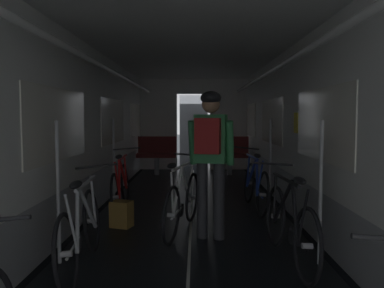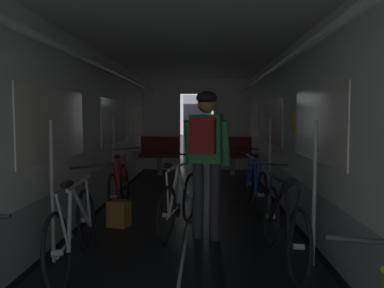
% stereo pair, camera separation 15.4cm
% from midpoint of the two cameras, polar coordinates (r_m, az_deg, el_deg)
% --- Properties ---
extents(train_car_shell, '(3.14, 12.34, 2.57)m').
position_cam_midpoint_polar(train_car_shell, '(5.28, 0.31, 6.82)').
color(train_car_shell, black).
rests_on(train_car_shell, ground).
extents(bench_seat_far_left, '(0.98, 0.51, 0.95)m').
position_cam_midpoint_polar(bench_seat_far_left, '(9.84, -4.24, -1.10)').
color(bench_seat_far_left, gray).
rests_on(bench_seat_far_left, ground).
extents(bench_seat_far_right, '(0.98, 0.51, 0.95)m').
position_cam_midpoint_polar(bench_seat_far_right, '(9.82, 6.27, -1.13)').
color(bench_seat_far_right, gray).
rests_on(bench_seat_far_right, ground).
extents(bicycle_silver, '(0.44, 1.69, 0.95)m').
position_cam_midpoint_polar(bicycle_silver, '(3.91, -15.53, -11.78)').
color(bicycle_silver, black).
rests_on(bicycle_silver, ground).
extents(bicycle_red, '(0.44, 1.69, 0.95)m').
position_cam_midpoint_polar(bicycle_red, '(6.05, -9.70, -6.11)').
color(bicycle_red, black).
rests_on(bicycle_red, ground).
extents(bicycle_blue, '(0.44, 1.69, 0.95)m').
position_cam_midpoint_polar(bicycle_blue, '(6.18, 9.69, -5.91)').
color(bicycle_blue, black).
rests_on(bicycle_blue, ground).
extents(bicycle_black, '(0.44, 1.69, 0.95)m').
position_cam_midpoint_polar(bicycle_black, '(4.04, 14.05, -11.26)').
color(bicycle_black, black).
rests_on(bicycle_black, ground).
extents(person_cyclist_aisle, '(0.56, 0.45, 1.73)m').
position_cam_midpoint_polar(person_cyclist_aisle, '(4.57, 3.00, -0.60)').
color(person_cyclist_aisle, '#2D2D33').
rests_on(person_cyclist_aisle, ground).
extents(bicycle_white_in_aisle, '(0.52, 1.66, 0.94)m').
position_cam_midpoint_polar(bicycle_white_in_aisle, '(4.95, -1.00, -8.30)').
color(bicycle_white_in_aisle, black).
rests_on(bicycle_white_in_aisle, ground).
extents(backpack_on_floor, '(0.31, 0.27, 0.34)m').
position_cam_midpoint_polar(backpack_on_floor, '(5.31, -9.66, -9.86)').
color(backpack_on_floor, olive).
rests_on(backpack_on_floor, ground).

